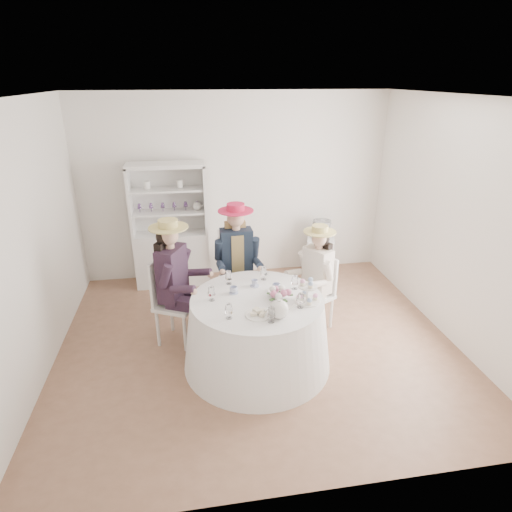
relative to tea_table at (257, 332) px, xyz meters
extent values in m
plane|color=brown|center=(0.07, 0.38, -0.39)|extent=(4.50, 4.50, 0.00)
plane|color=white|center=(0.07, 0.38, 2.31)|extent=(4.50, 4.50, 0.00)
plane|color=white|center=(0.07, 2.38, 0.96)|extent=(4.50, 0.00, 4.50)
plane|color=white|center=(0.07, -1.62, 0.96)|extent=(4.50, 0.00, 4.50)
plane|color=white|center=(-2.18, 0.38, 0.96)|extent=(0.00, 4.50, 4.50)
plane|color=white|center=(2.32, 0.38, 0.96)|extent=(0.00, 4.50, 4.50)
cone|color=white|center=(0.00, 0.00, -0.01)|extent=(1.56, 1.56, 0.76)
cylinder|color=white|center=(0.00, 0.00, 0.38)|extent=(1.36, 1.36, 0.02)
cube|color=silver|center=(-0.91, 2.13, 0.01)|extent=(1.13, 0.67, 0.79)
cube|color=silver|center=(-0.91, 2.31, 0.89)|extent=(1.03, 0.32, 0.97)
cube|color=silver|center=(-0.91, 2.13, 1.37)|extent=(1.13, 0.67, 0.05)
cube|color=silver|center=(-1.42, 2.13, 0.89)|extent=(0.14, 0.39, 0.97)
cube|color=silver|center=(-0.40, 2.13, 0.89)|extent=(0.14, 0.39, 0.97)
cube|color=silver|center=(-0.91, 2.13, 0.71)|extent=(1.05, 0.61, 0.03)
cube|color=silver|center=(-0.91, 2.13, 1.04)|extent=(1.05, 0.61, 0.03)
sphere|color=white|center=(-0.51, 2.13, 0.78)|extent=(0.12, 0.12, 0.12)
cube|color=silver|center=(1.31, 2.02, -0.08)|extent=(0.50, 0.50, 0.62)
cylinder|color=black|center=(1.31, 2.02, 0.37)|extent=(0.31, 0.31, 0.28)
cube|color=silver|center=(-0.84, 0.57, 0.08)|extent=(0.56, 0.56, 0.04)
cylinder|color=silver|center=(-0.76, 0.34, -0.16)|extent=(0.04, 0.04, 0.46)
cylinder|color=silver|center=(-0.61, 0.65, -0.16)|extent=(0.04, 0.04, 0.46)
cylinder|color=silver|center=(-1.06, 0.49, -0.16)|extent=(0.04, 0.04, 0.46)
cylinder|color=silver|center=(-0.91, 0.79, -0.16)|extent=(0.04, 0.04, 0.46)
cube|color=silver|center=(-1.01, 0.65, 0.37)|extent=(0.20, 0.37, 0.53)
cube|color=black|center=(-0.85, 0.58, 0.47)|extent=(0.36, 0.43, 0.61)
cube|color=black|center=(-0.76, 0.43, 0.17)|extent=(0.38, 0.28, 0.13)
cylinder|color=black|center=(-0.63, 0.36, -0.15)|extent=(0.11, 0.11, 0.48)
cylinder|color=black|center=(-0.91, 0.36, 0.55)|extent=(0.21, 0.17, 0.29)
cube|color=black|center=(-0.68, 0.60, 0.17)|extent=(0.38, 0.28, 0.13)
cylinder|color=black|center=(-0.55, 0.53, -0.15)|extent=(0.11, 0.11, 0.48)
cylinder|color=black|center=(-0.72, 0.76, 0.55)|extent=(0.21, 0.17, 0.29)
cylinder|color=#D8A889|center=(-0.85, 0.58, 0.80)|extent=(0.09, 0.09, 0.08)
sphere|color=#D8A889|center=(-0.85, 0.58, 0.92)|extent=(0.20, 0.20, 0.20)
sphere|color=black|center=(-0.90, 0.60, 0.90)|extent=(0.20, 0.20, 0.20)
cube|color=black|center=(-0.93, 0.62, 0.65)|extent=(0.19, 0.26, 0.40)
cylinder|color=tan|center=(-0.85, 0.58, 1.01)|extent=(0.42, 0.42, 0.01)
cylinder|color=tan|center=(-0.85, 0.58, 1.05)|extent=(0.21, 0.21, 0.08)
cube|color=silver|center=(-0.09, 1.01, 0.09)|extent=(0.44, 0.44, 0.04)
cylinder|color=silver|center=(-0.25, 0.83, -0.16)|extent=(0.04, 0.04, 0.47)
cylinder|color=silver|center=(0.09, 0.84, -0.16)|extent=(0.04, 0.04, 0.47)
cylinder|color=silver|center=(-0.26, 1.17, -0.16)|extent=(0.04, 0.04, 0.47)
cylinder|color=silver|center=(0.08, 1.18, -0.16)|extent=(0.04, 0.04, 0.47)
cube|color=silver|center=(-0.09, 1.20, 0.37)|extent=(0.40, 0.05, 0.53)
cube|color=#1A2535|center=(-0.09, 1.03, 0.48)|extent=(0.39, 0.22, 0.62)
cube|color=tan|center=(-0.09, 1.03, 0.48)|extent=(0.16, 0.24, 0.53)
cube|color=#1A2535|center=(-0.18, 0.88, 0.17)|extent=(0.15, 0.36, 0.13)
cylinder|color=#1A2535|center=(-0.17, 0.73, -0.15)|extent=(0.11, 0.11, 0.49)
cylinder|color=#1A2535|center=(-0.30, 0.98, 0.55)|extent=(0.10, 0.19, 0.29)
cube|color=#1A2535|center=(0.01, 0.88, 0.17)|extent=(0.15, 0.36, 0.13)
cylinder|color=#1A2535|center=(0.02, 0.73, -0.15)|extent=(0.11, 0.11, 0.49)
cylinder|color=#1A2535|center=(0.13, 0.99, 0.55)|extent=(0.10, 0.19, 0.29)
cylinder|color=#D8A889|center=(-0.09, 1.03, 0.81)|extent=(0.10, 0.10, 0.08)
sphere|color=#D8A889|center=(-0.09, 1.03, 0.93)|extent=(0.20, 0.20, 0.20)
sphere|color=tan|center=(-0.09, 1.08, 0.91)|extent=(0.20, 0.20, 0.20)
cube|color=tan|center=(-0.09, 1.11, 0.66)|extent=(0.26, 0.09, 0.40)
cylinder|color=#C81E44|center=(-0.09, 1.03, 1.02)|extent=(0.42, 0.42, 0.01)
cylinder|color=#C81E44|center=(-0.09, 1.03, 1.06)|extent=(0.21, 0.21, 0.08)
cube|color=silver|center=(0.81, 0.61, 0.03)|extent=(0.51, 0.51, 0.04)
cylinder|color=silver|center=(0.60, 0.66, -0.18)|extent=(0.03, 0.03, 0.41)
cylinder|color=silver|center=(0.75, 0.40, -0.18)|extent=(0.03, 0.03, 0.41)
cylinder|color=silver|center=(0.86, 0.81, -0.18)|extent=(0.03, 0.03, 0.41)
cylinder|color=silver|center=(1.01, 0.55, -0.18)|extent=(0.03, 0.03, 0.41)
cube|color=silver|center=(0.95, 0.69, 0.28)|extent=(0.20, 0.32, 0.47)
cube|color=beige|center=(0.82, 0.62, 0.38)|extent=(0.33, 0.38, 0.54)
cube|color=beige|center=(0.67, 0.62, 0.11)|extent=(0.34, 0.26, 0.11)
cylinder|color=beige|center=(0.56, 0.56, -0.17)|extent=(0.09, 0.09, 0.43)
cylinder|color=beige|center=(0.70, 0.77, 0.44)|extent=(0.18, 0.15, 0.26)
cube|color=beige|center=(0.75, 0.48, 0.11)|extent=(0.34, 0.26, 0.11)
cylinder|color=beige|center=(0.64, 0.41, -0.17)|extent=(0.09, 0.09, 0.43)
cylinder|color=beige|center=(0.89, 0.43, 0.44)|extent=(0.18, 0.15, 0.26)
cylinder|color=#D8A889|center=(0.82, 0.62, 0.67)|extent=(0.08, 0.08, 0.07)
sphere|color=#D8A889|center=(0.82, 0.62, 0.77)|extent=(0.18, 0.18, 0.18)
sphere|color=black|center=(0.86, 0.64, 0.75)|extent=(0.18, 0.18, 0.18)
cube|color=black|center=(0.89, 0.65, 0.53)|extent=(0.18, 0.23, 0.35)
cylinder|color=tan|center=(0.82, 0.62, 0.85)|extent=(0.37, 0.37, 0.01)
cylinder|color=tan|center=(0.82, 0.62, 0.89)|extent=(0.19, 0.19, 0.07)
cube|color=silver|center=(-0.05, 1.96, 0.03)|extent=(0.44, 0.44, 0.04)
cylinder|color=silver|center=(0.13, 2.07, -0.18)|extent=(0.03, 0.03, 0.41)
cylinder|color=silver|center=(-0.17, 2.13, -0.18)|extent=(0.03, 0.03, 0.41)
cylinder|color=silver|center=(0.07, 1.78, -0.18)|extent=(0.03, 0.03, 0.41)
cylinder|color=silver|center=(-0.23, 1.84, -0.18)|extent=(0.03, 0.03, 0.41)
cube|color=silver|center=(-0.08, 1.79, 0.29)|extent=(0.35, 0.10, 0.47)
imported|color=white|center=(-0.22, 0.16, 0.43)|extent=(0.10, 0.10, 0.07)
imported|color=white|center=(0.02, 0.28, 0.43)|extent=(0.07, 0.07, 0.07)
imported|color=white|center=(0.23, 0.15, 0.43)|extent=(0.09, 0.09, 0.07)
imported|color=white|center=(0.22, 0.01, 0.42)|extent=(0.25, 0.25, 0.05)
sphere|color=#CB658D|center=(0.28, -0.07, 0.48)|extent=(0.07, 0.07, 0.07)
sphere|color=white|center=(0.26, -0.02, 0.48)|extent=(0.07, 0.07, 0.07)
sphere|color=#CB658D|center=(0.21, -0.01, 0.48)|extent=(0.07, 0.07, 0.07)
sphere|color=white|center=(0.16, -0.04, 0.48)|extent=(0.07, 0.07, 0.07)
sphere|color=#CB658D|center=(0.16, -0.09, 0.48)|extent=(0.07, 0.07, 0.07)
sphere|color=white|center=(0.21, -0.13, 0.48)|extent=(0.07, 0.07, 0.07)
sphere|color=#CB658D|center=(0.26, -0.11, 0.48)|extent=(0.07, 0.07, 0.07)
sphere|color=white|center=(0.15, -0.38, 0.47)|extent=(0.18, 0.18, 0.18)
cylinder|color=white|center=(0.26, -0.38, 0.48)|extent=(0.11, 0.03, 0.09)
cylinder|color=white|center=(0.15, -0.38, 0.57)|extent=(0.04, 0.04, 0.02)
cylinder|color=white|center=(-0.04, -0.32, 0.40)|extent=(0.25, 0.25, 0.01)
cube|color=beige|center=(-0.09, -0.34, 0.42)|extent=(0.06, 0.04, 0.03)
cube|color=beige|center=(-0.04, -0.32, 0.43)|extent=(0.07, 0.05, 0.03)
cube|color=beige|center=(0.01, -0.30, 0.42)|extent=(0.07, 0.06, 0.03)
cube|color=beige|center=(-0.06, -0.28, 0.43)|extent=(0.07, 0.07, 0.03)
cube|color=beige|center=(-0.01, -0.36, 0.42)|extent=(0.06, 0.07, 0.03)
cylinder|color=white|center=(0.49, -0.14, 0.40)|extent=(0.26, 0.26, 0.01)
cylinder|color=white|center=(0.49, -0.14, 0.48)|extent=(0.02, 0.02, 0.17)
cylinder|color=white|center=(0.49, -0.14, 0.56)|extent=(0.19, 0.19, 0.01)
camera|label=1|loc=(-0.62, -3.78, 2.49)|focal=30.00mm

